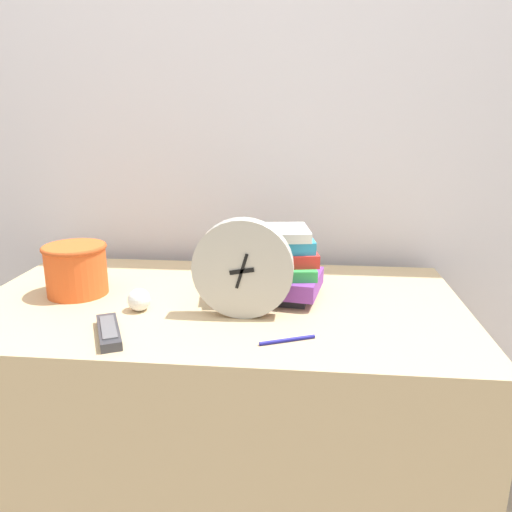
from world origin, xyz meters
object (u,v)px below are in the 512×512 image
object	(u,v)px
tv_remote	(109,331)
pen	(287,340)
basket	(76,268)
crumpled_paper_ball	(139,300)
book_stack	(270,265)
desk_clock	(243,269)

from	to	relation	value
tv_remote	pen	size ratio (longest dim) A/B	1.44
basket	tv_remote	xyz separation A→B (m)	(0.18, -0.25, -0.06)
pen	crumpled_paper_ball	bearing A→B (deg)	159.20
tv_remote	basket	bearing A→B (deg)	126.32
book_stack	pen	size ratio (longest dim) A/B	2.40
book_stack	tv_remote	size ratio (longest dim) A/B	1.67
desk_clock	pen	xyz separation A→B (m)	(0.11, -0.13, -0.11)
basket	book_stack	bearing A→B (deg)	3.89
basket	pen	xyz separation A→B (m)	(0.56, -0.23, -0.07)
book_stack	crumpled_paper_ball	size ratio (longest dim) A/B	5.10
book_stack	basket	world-z (taller)	book_stack
crumpled_paper_ball	pen	bearing A→B (deg)	-20.80
crumpled_paper_ball	pen	distance (m)	0.39
desk_clock	crumpled_paper_ball	world-z (taller)	desk_clock
desk_clock	book_stack	xyz separation A→B (m)	(0.05, 0.14, -0.03)
book_stack	pen	world-z (taller)	book_stack
desk_clock	book_stack	bearing A→B (deg)	69.59
basket	crumpled_paper_ball	distance (m)	0.22
basket	tv_remote	bearing A→B (deg)	-53.68
basket	pen	bearing A→B (deg)	-22.73
book_stack	basket	size ratio (longest dim) A/B	1.70
desk_clock	basket	world-z (taller)	desk_clock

